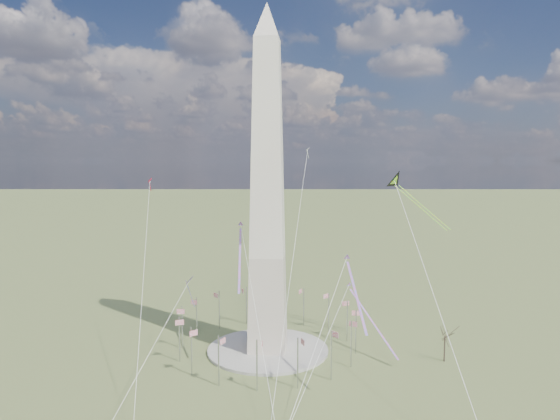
{
  "coord_description": "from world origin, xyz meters",
  "views": [
    {
      "loc": [
        14.96,
        -143.35,
        56.51
      ],
      "look_at": [
        3.64,
        0.0,
        42.36
      ],
      "focal_mm": 32.0,
      "sensor_mm": 36.0,
      "label": 1
    }
  ],
  "objects": [
    {
      "name": "ground",
      "position": [
        0.0,
        0.0,
        0.0
      ],
      "size": [
        2000.0,
        2000.0,
        0.0
      ],
      "primitive_type": "plane",
      "color": "#516532",
      "rests_on": "ground"
    },
    {
      "name": "flagpole_ring",
      "position": [
        -0.0,
        -0.0,
        7.27
      ],
      "size": [
        54.4,
        54.4,
        13.0
      ],
      "color": "silver",
      "rests_on": "ground"
    },
    {
      "name": "plaza",
      "position": [
        0.0,
        0.0,
        0.4
      ],
      "size": [
        36.0,
        36.0,
        0.8
      ],
      "primitive_type": "cylinder",
      "color": "#A09E93",
      "rests_on": "ground"
    },
    {
      "name": "tree_near",
      "position": [
        50.6,
        -3.87,
        7.89
      ],
      "size": [
        6.33,
        6.33,
        11.08
      ],
      "color": "#413427",
      "rests_on": "ground"
    },
    {
      "name": "kite_small_red",
      "position": [
        -44.86,
        29.01,
        49.35
      ],
      "size": [
        1.75,
        1.56,
        4.77
      ],
      "rotation": [
        0.0,
        0.0,
        3.15
      ],
      "color": "red",
      "rests_on": "ground"
    },
    {
      "name": "kite_streamer_right",
      "position": [
        28.67,
        3.99,
        12.39
      ],
      "size": [
        13.95,
        21.57,
        16.77
      ],
      "rotation": [
        0.0,
        0.0,
        3.69
      ],
      "color": "#FF2851",
      "rests_on": "ground"
    },
    {
      "name": "washington_monument",
      "position": [
        0.0,
        0.0,
        47.95
      ],
      "size": [
        15.56,
        15.56,
        100.0
      ],
      "color": "#C2B0A3",
      "rests_on": "plaza"
    },
    {
      "name": "kite_diamond_purple",
      "position": [
        -23.36,
        0.04,
        20.19
      ],
      "size": [
        2.19,
        3.31,
        9.92
      ],
      "rotation": [
        0.0,
        0.0,
        2.52
      ],
      "color": "#3A1A75",
      "rests_on": "ground"
    },
    {
      "name": "kite_streamer_mid",
      "position": [
        -7.56,
        -3.62,
        32.17
      ],
      "size": [
        4.53,
        23.63,
        16.26
      ],
      "rotation": [
        0.0,
        0.0,
        3.27
      ],
      "color": "#FF2851",
      "rests_on": "ground"
    },
    {
      "name": "kite_delta_black",
      "position": [
        38.89,
        11.69,
        49.54
      ],
      "size": [
        18.44,
        16.9,
        16.81
      ],
      "rotation": [
        0.0,
        0.0,
        4.0
      ],
      "color": "black",
      "rests_on": "ground"
    },
    {
      "name": "kite_streamer_left",
      "position": [
        23.62,
        -19.85,
        26.11
      ],
      "size": [
        4.84,
        21.43,
        14.79
      ],
      "rotation": [
        0.0,
        0.0,
        3.31
      ],
      "color": "#FF2851",
      "rests_on": "ground"
    },
    {
      "name": "kite_small_white",
      "position": [
        10.36,
        51.11,
        60.5
      ],
      "size": [
        1.33,
        1.96,
        4.16
      ],
      "rotation": [
        0.0,
        0.0,
        2.5
      ],
      "color": "silver",
      "rests_on": "ground"
    }
  ]
}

